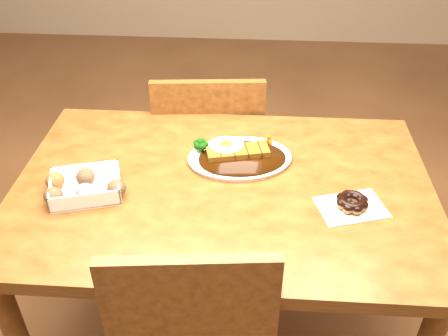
# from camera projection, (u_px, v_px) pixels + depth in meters

# --- Properties ---
(table) EXTENTS (1.20, 0.80, 0.75)m
(table) POSITION_uv_depth(u_px,v_px,m) (223.00, 210.00, 1.49)
(table) COLOR #4D2C0F
(table) RESTS_ON ground
(chair_far) EXTENTS (0.46, 0.46, 0.87)m
(chair_far) POSITION_uv_depth(u_px,v_px,m) (210.00, 155.00, 2.03)
(chair_far) COLOR #4D2C0F
(chair_far) RESTS_ON ground
(katsu_curry_plate) EXTENTS (0.34, 0.27, 0.06)m
(katsu_curry_plate) POSITION_uv_depth(u_px,v_px,m) (238.00, 155.00, 1.52)
(katsu_curry_plate) COLOR white
(katsu_curry_plate) RESTS_ON table
(donut_box) EXTENTS (0.23, 0.19, 0.05)m
(donut_box) POSITION_uv_depth(u_px,v_px,m) (84.00, 186.00, 1.38)
(donut_box) COLOR white
(donut_box) RESTS_ON table
(pon_de_ring) EXTENTS (0.21, 0.17, 0.03)m
(pon_de_ring) POSITION_uv_depth(u_px,v_px,m) (352.00, 202.00, 1.34)
(pon_de_ring) COLOR silver
(pon_de_ring) RESTS_ON table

